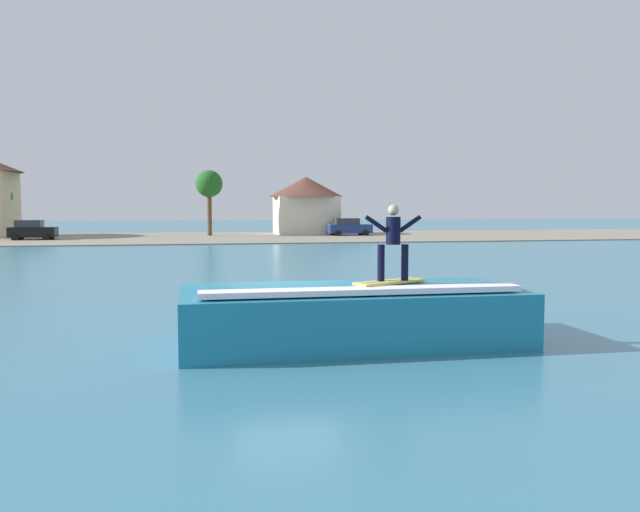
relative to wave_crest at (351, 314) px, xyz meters
The scene contains 9 objects.
ground_plane 2.10m from the wave_crest, 132.06° to the left, with size 260.00×260.00×0.00m, color teal.
wave_crest is the anchor object (origin of this frame).
surfboard 1.15m from the wave_crest, 27.31° to the right, with size 1.78×1.17×0.06m.
surfer 1.97m from the wave_crest, 25.67° to the right, with size 1.29×0.32×1.68m.
shoreline_bank 50.59m from the wave_crest, 91.52° to the left, with size 120.00×23.45×0.09m.
car_near_shore 51.27m from the wave_crest, 110.28° to the left, with size 4.00×2.13×1.86m.
car_far_shore 52.68m from the wave_crest, 76.62° to the left, with size 4.46×2.15×1.86m.
house_gabled_white 56.33m from the wave_crest, 81.37° to the left, with size 8.05×8.05×6.25m.
tree_short_bushy 53.58m from the wave_crest, 92.07° to the left, with size 2.74×2.74×6.75m.
Camera 1 is at (-2.12, -15.64, 3.10)m, focal length 36.59 mm.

